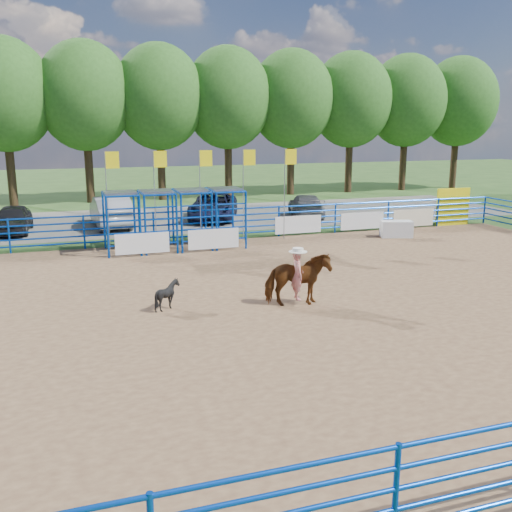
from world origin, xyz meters
name	(u,v)px	position (x,y,z in m)	size (l,w,h in m)	color
ground	(302,302)	(0.00, 0.00, 0.00)	(120.00, 120.00, 0.00)	#395C24
arena_dirt	(302,301)	(0.00, 0.00, 0.01)	(30.00, 20.00, 0.02)	olive
gravel_strip	(188,218)	(0.00, 17.00, 0.01)	(40.00, 10.00, 0.01)	slate
announcer_table	(396,229)	(8.29, 8.04, 0.41)	(1.47, 0.69, 0.79)	silver
horse_and_rider	(298,276)	(-0.31, -0.33, 0.92)	(1.99, 1.12, 2.47)	brown
calf	(167,295)	(-4.03, 0.55, 0.45)	(0.70, 0.78, 0.86)	black
car_a	(13,219)	(-9.23, 15.17, 0.69)	(1.61, 4.01, 1.36)	black
car_b	(111,211)	(-4.45, 15.40, 0.83)	(1.74, 4.99, 1.64)	gray
car_c	(213,206)	(1.30, 16.09, 0.75)	(2.45, 5.32, 1.48)	#161A37
car_d	(306,206)	(6.67, 15.19, 0.66)	(1.83, 4.50, 1.31)	#5A5B5D
perimeter_fence	(303,278)	(0.00, 0.00, 0.75)	(30.10, 20.10, 1.50)	#083EB2
chute_assembly	(183,220)	(-1.90, 8.84, 1.26)	(19.32, 2.41, 4.20)	#083EB2
treeline	(159,92)	(0.00, 26.00, 7.53)	(56.40, 6.40, 11.24)	#3F2B19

